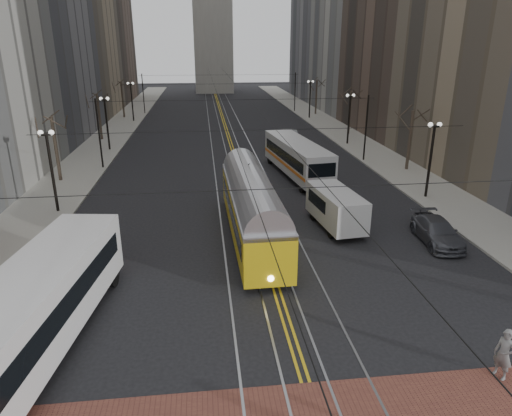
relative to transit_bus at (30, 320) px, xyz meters
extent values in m
plane|color=black|center=(9.92, -1.60, -1.67)|extent=(260.00, 260.00, 0.00)
cube|color=gray|center=(-5.08, 43.40, -1.60)|extent=(5.00, 140.00, 0.15)
cube|color=gray|center=(24.92, 43.40, -1.60)|extent=(5.00, 140.00, 0.15)
cube|color=gray|center=(9.92, 43.40, -1.67)|extent=(4.80, 130.00, 0.02)
cube|color=gold|center=(9.92, 43.40, -1.66)|extent=(0.42, 130.00, 0.01)
cylinder|color=black|center=(-3.78, 16.40, 1.13)|extent=(0.20, 0.20, 5.60)
cylinder|color=black|center=(-3.78, 36.40, 1.13)|extent=(0.20, 0.20, 5.60)
cylinder|color=black|center=(-3.78, 56.40, 1.13)|extent=(0.20, 0.20, 5.60)
cylinder|color=black|center=(23.62, 16.40, 1.13)|extent=(0.20, 0.20, 5.60)
cylinder|color=black|center=(23.62, 36.40, 1.13)|extent=(0.20, 0.20, 5.60)
cylinder|color=black|center=(23.62, 56.40, 1.13)|extent=(0.20, 0.20, 5.60)
cylinder|color=#382D23|center=(-5.78, 24.40, 1.13)|extent=(0.28, 0.28, 5.60)
cylinder|color=#382D23|center=(-5.78, 42.40, 1.13)|extent=(0.28, 0.28, 5.60)
cylinder|color=#382D23|center=(-5.78, 60.40, 1.13)|extent=(0.28, 0.28, 5.60)
cylinder|color=#382D23|center=(25.62, 24.40, 1.13)|extent=(0.28, 0.28, 5.60)
cylinder|color=#382D23|center=(25.62, 42.40, 1.13)|extent=(0.28, 0.28, 5.60)
cylinder|color=#382D23|center=(25.62, 60.40, 1.13)|extent=(0.28, 0.28, 5.60)
cylinder|color=black|center=(8.42, 43.40, 4.33)|extent=(0.03, 120.00, 0.03)
cylinder|color=black|center=(11.42, 43.40, 4.33)|extent=(0.03, 120.00, 0.03)
cylinder|color=black|center=(-2.98, 28.40, 1.63)|extent=(0.16, 0.16, 6.60)
cylinder|color=black|center=(-2.98, 64.40, 1.63)|extent=(0.16, 0.16, 6.60)
cylinder|color=black|center=(22.82, 28.40, 1.63)|extent=(0.16, 0.16, 6.60)
cylinder|color=black|center=(22.82, 64.40, 1.63)|extent=(0.16, 0.16, 6.60)
cube|color=white|center=(0.00, 0.00, 0.00)|extent=(4.60, 13.64, 3.34)
cube|color=gold|center=(9.42, 10.35, -0.05)|extent=(2.82, 13.79, 3.24)
cube|color=#BCBCBC|center=(14.92, 23.80, -0.10)|extent=(4.11, 12.27, 3.14)
cube|color=silver|center=(14.97, 11.43, -0.45)|extent=(2.76, 5.76, 2.45)
imported|color=#414349|center=(15.17, 23.25, -0.94)|extent=(1.95, 4.37, 1.46)
imported|color=#929499|center=(16.89, 37.60, -0.85)|extent=(1.93, 5.04, 1.64)
imported|color=#46484F|center=(20.36, 8.40, -0.97)|extent=(2.37, 5.02, 1.41)
imported|color=slate|center=(16.92, -3.10, -0.69)|extent=(0.72, 0.84, 1.95)
camera|label=1|loc=(6.65, -15.36, 9.66)|focal=32.00mm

